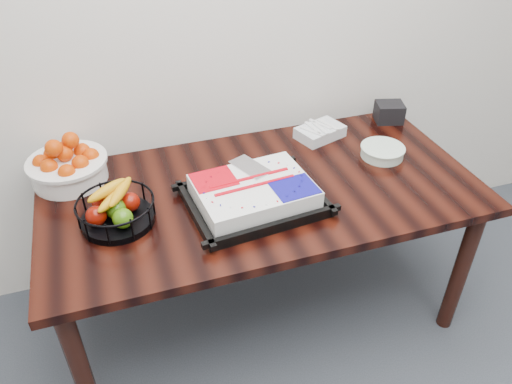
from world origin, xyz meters
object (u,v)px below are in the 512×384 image
object	(u,v)px
tangerine_bowl	(67,162)
napkin_box	(389,112)
plate_stack	(382,152)
fruit_basket	(116,209)
cake_tray	(254,194)
table	(262,203)

from	to	relation	value
tangerine_bowl	napkin_box	xyz separation A→B (m)	(1.55, 0.05, -0.04)
plate_stack	fruit_basket	bearing A→B (deg)	-174.91
fruit_basket	plate_stack	size ratio (longest dim) A/B	1.46
cake_tray	fruit_basket	size ratio (longest dim) A/B	1.86
cake_tray	fruit_basket	world-z (taller)	fruit_basket
cake_tray	plate_stack	world-z (taller)	cake_tray
table	plate_stack	xyz separation A→B (m)	(0.60, 0.06, 0.11)
plate_stack	napkin_box	distance (m)	0.36
table	cake_tray	distance (m)	0.18
table	tangerine_bowl	xyz separation A→B (m)	(-0.75, 0.30, 0.18)
plate_stack	tangerine_bowl	bearing A→B (deg)	169.62
cake_tray	plate_stack	bearing A→B (deg)	13.34
table	napkin_box	distance (m)	0.88
cake_tray	fruit_basket	distance (m)	0.52
cake_tray	tangerine_bowl	distance (m)	0.79
cake_tray	tangerine_bowl	bearing A→B (deg)	149.37
cake_tray	fruit_basket	xyz separation A→B (m)	(-0.52, 0.05, 0.02)
tangerine_bowl	fruit_basket	size ratio (longest dim) A/B	1.13
table	napkin_box	bearing A→B (deg)	23.63
tangerine_bowl	plate_stack	size ratio (longest dim) A/B	1.65
tangerine_bowl	napkin_box	distance (m)	1.55
plate_stack	napkin_box	xyz separation A→B (m)	(0.20, 0.29, 0.02)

